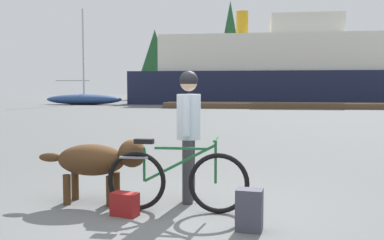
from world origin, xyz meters
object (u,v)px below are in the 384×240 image
object	(u,v)px
bicycle	(176,180)
backpack	(249,210)
handbag_pannier	(125,204)
person_cyclist	(189,123)
sailboat_moored	(84,99)
ferry_boat	(277,71)
dog	(99,160)

from	to	relation	value
bicycle	backpack	distance (m)	1.10
bicycle	handbag_pannier	xyz separation A→B (m)	(-0.58, -0.26, -0.26)
bicycle	person_cyclist	world-z (taller)	person_cyclist
person_cyclist	sailboat_moored	distance (m)	34.00
bicycle	ferry_boat	distance (m)	36.69
bicycle	person_cyclist	xyz separation A→B (m)	(0.08, 0.50, 0.66)
dog	handbag_pannier	xyz separation A→B (m)	(0.51, -0.52, -0.43)
bicycle	sailboat_moored	distance (m)	34.42
person_cyclist	ferry_boat	size ratio (longest dim) A/B	0.07
handbag_pannier	sailboat_moored	distance (m)	34.43
bicycle	backpack	size ratio (longest dim) A/B	3.92
ferry_boat	sailboat_moored	xyz separation A→B (m)	(-16.72, -4.93, -2.47)
backpack	sailboat_moored	world-z (taller)	sailboat_moored
handbag_pannier	bicycle	bearing A→B (deg)	24.00
handbag_pannier	person_cyclist	bearing A→B (deg)	48.90
backpack	sailboat_moored	xyz separation A→B (m)	(-14.67, 32.15, 0.28)
person_cyclist	bicycle	bearing A→B (deg)	-99.42
bicycle	person_cyclist	distance (m)	0.84
ferry_boat	sailboat_moored	world-z (taller)	ferry_boat
person_cyclist	handbag_pannier	distance (m)	1.37
person_cyclist	dog	bearing A→B (deg)	-168.48
person_cyclist	sailboat_moored	bearing A→B (deg)	114.04
person_cyclist	dog	size ratio (longest dim) A/B	1.19
handbag_pannier	ferry_boat	xyz separation A→B (m)	(3.53, 36.74, 2.83)
dog	bicycle	bearing A→B (deg)	-13.59
dog	backpack	bearing A→B (deg)	-23.56
bicycle	dog	size ratio (longest dim) A/B	1.20
backpack	sailboat_moored	size ratio (longest dim) A/B	0.06
bicycle	person_cyclist	size ratio (longest dim) A/B	1.01
person_cyclist	sailboat_moored	size ratio (longest dim) A/B	0.21
ferry_boat	sailboat_moored	distance (m)	17.61
bicycle	ferry_boat	bearing A→B (deg)	85.37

